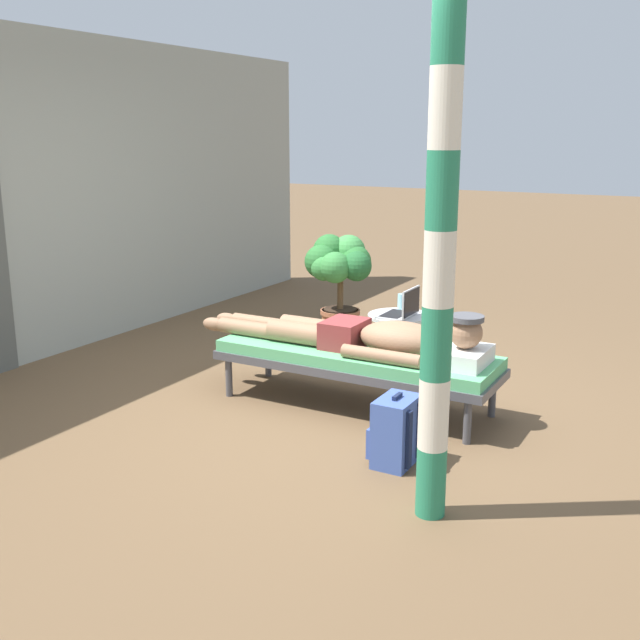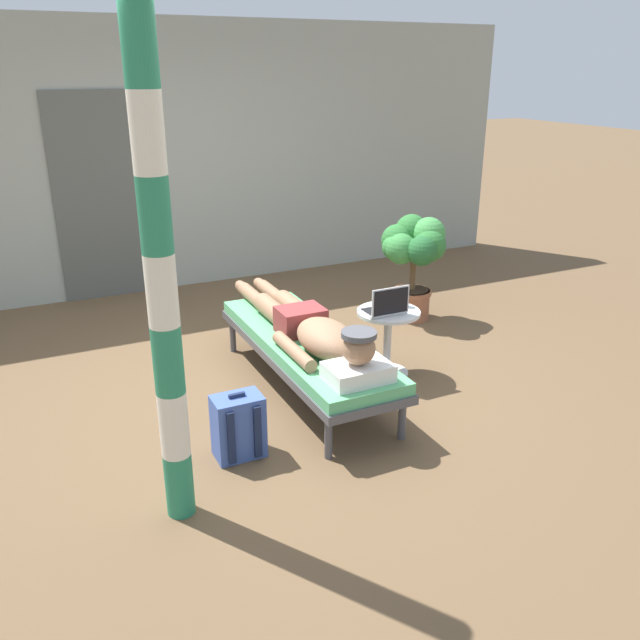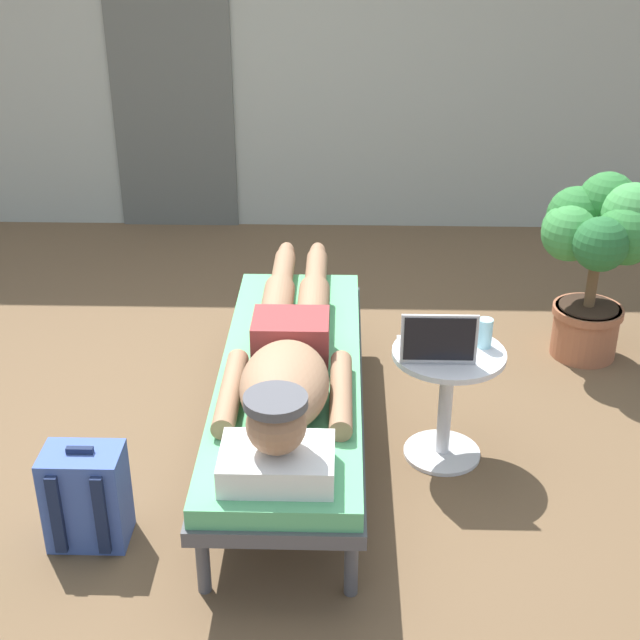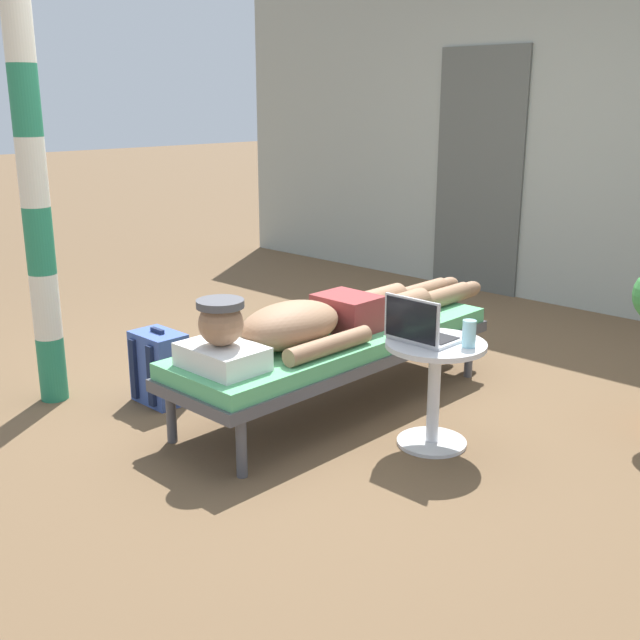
{
  "view_description": "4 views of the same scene",
  "coord_description": "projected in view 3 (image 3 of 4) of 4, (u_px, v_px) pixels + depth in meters",
  "views": [
    {
      "loc": [
        -4.3,
        -2.39,
        1.88
      ],
      "look_at": [
        0.02,
        -0.0,
        0.65
      ],
      "focal_mm": 42.5,
      "sensor_mm": 36.0,
      "label": 1
    },
    {
      "loc": [
        -1.59,
        -4.18,
        2.25
      ],
      "look_at": [
        0.25,
        -0.34,
        0.61
      ],
      "focal_mm": 37.07,
      "sensor_mm": 36.0,
      "label": 2
    },
    {
      "loc": [
        0.44,
        -3.51,
        2.33
      ],
      "look_at": [
        0.35,
        0.06,
        0.53
      ],
      "focal_mm": 50.24,
      "sensor_mm": 36.0,
      "label": 3
    },
    {
      "loc": [
        2.92,
        -3.09,
        1.64
      ],
      "look_at": [
        0.29,
        -0.36,
        0.54
      ],
      "focal_mm": 43.58,
      "sensor_mm": 36.0,
      "label": 4
    }
  ],
  "objects": [
    {
      "name": "backpack",
      "position": [
        87.0,
        497.0,
        3.4
      ],
      "size": [
        0.3,
        0.26,
        0.42
      ],
      "color": "#3F59A5",
      "rests_on": "ground"
    },
    {
      "name": "lounge_chair",
      "position": [
        290.0,
        381.0,
        3.87
      ],
      "size": [
        0.63,
        2.0,
        0.42
      ],
      "color": "#4C4C51",
      "rests_on": "ground"
    },
    {
      "name": "side_table",
      "position": [
        447.0,
        385.0,
        3.82
      ],
      "size": [
        0.48,
        0.48,
        0.52
      ],
      "color": "silver",
      "rests_on": "ground"
    },
    {
      "name": "house_wall_back",
      "position": [
        313.0,
        32.0,
        6.04
      ],
      "size": [
        7.6,
        0.2,
        2.7
      ],
      "primitive_type": "cube",
      "color": "#999E93",
      "rests_on": "ground"
    },
    {
      "name": "ground_plane",
      "position": [
        245.0,
        426.0,
        4.19
      ],
      "size": [
        40.0,
        40.0,
        0.0
      ],
      "primitive_type": "plane",
      "color": "brown"
    },
    {
      "name": "drink_glass",
      "position": [
        485.0,
        333.0,
        3.76
      ],
      "size": [
        0.06,
        0.06,
        0.13
      ],
      "primitive_type": "cylinder",
      "color": "#99D8E5",
      "rests_on": "side_table"
    },
    {
      "name": "laptop",
      "position": [
        437.0,
        344.0,
        3.68
      ],
      "size": [
        0.31,
        0.24,
        0.23
      ],
      "color": "silver",
      "rests_on": "side_table"
    },
    {
      "name": "potted_plant",
      "position": [
        597.0,
        243.0,
        4.53
      ],
      "size": [
        0.6,
        0.63,
        0.96
      ],
      "color": "#9E5B3D",
      "rests_on": "ground"
    },
    {
      "name": "house_door_panel",
      "position": [
        171.0,
        84.0,
        6.12
      ],
      "size": [
        0.84,
        0.03,
        2.04
      ],
      "primitive_type": "cube",
      "color": "#545651",
      "rests_on": "ground"
    },
    {
      "name": "person_reclining",
      "position": [
        288.0,
        359.0,
        3.7
      ],
      "size": [
        0.53,
        2.17,
        0.33
      ],
      "color": "white",
      "rests_on": "lounge_chair"
    }
  ]
}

